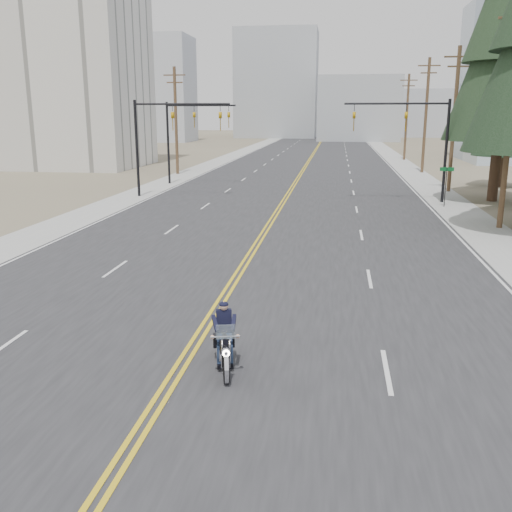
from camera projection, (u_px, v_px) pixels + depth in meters
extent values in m
plane|color=#776D56|center=(129.00, 450.00, 10.58)|extent=(400.00, 400.00, 0.00)
cube|color=#303033|center=(310.00, 159.00, 77.80)|extent=(20.00, 200.00, 0.01)
cube|color=#A5A5A0|center=(228.00, 158.00, 79.36)|extent=(3.00, 200.00, 0.01)
cube|color=#A5A5A0|center=(396.00, 160.00, 76.25)|extent=(3.00, 200.00, 0.01)
cylinder|color=black|center=(137.00, 149.00, 41.95)|extent=(0.20, 0.20, 7.00)
cylinder|color=black|center=(182.00, 104.00, 40.69)|extent=(7.00, 0.14, 0.14)
imported|color=#BF8C0C|center=(173.00, 113.00, 40.95)|extent=(0.21, 0.26, 1.30)
imported|color=#BF8C0C|center=(220.00, 113.00, 40.47)|extent=(0.21, 0.26, 1.30)
cylinder|color=black|center=(446.00, 152.00, 38.97)|extent=(0.20, 0.20, 7.00)
cylinder|color=black|center=(396.00, 104.00, 38.66)|extent=(7.00, 0.14, 0.14)
imported|color=#BF8C0C|center=(406.00, 113.00, 38.73)|extent=(0.21, 0.26, 1.30)
imported|color=#BF8C0C|center=(354.00, 113.00, 39.20)|extent=(0.21, 0.26, 1.30)
cylinder|color=black|center=(168.00, 143.00, 49.63)|extent=(0.20, 0.20, 7.00)
cylinder|color=black|center=(201.00, 105.00, 48.44)|extent=(6.00, 0.14, 0.14)
imported|color=#BF8C0C|center=(194.00, 113.00, 48.68)|extent=(0.21, 0.26, 1.30)
imported|color=#BF8C0C|center=(229.00, 113.00, 48.28)|extent=(0.21, 0.26, 1.30)
cylinder|color=black|center=(445.00, 187.00, 37.61)|extent=(0.06, 0.06, 2.60)
cube|color=#0C5926|center=(447.00, 169.00, 37.32)|extent=(0.90, 0.03, 0.25)
cylinder|color=brown|center=(511.00, 119.00, 29.57)|extent=(0.30, 0.30, 11.50)
cylinder|color=brown|center=(454.00, 121.00, 44.04)|extent=(0.30, 0.30, 11.00)
cube|color=brown|center=(459.00, 57.00, 42.90)|extent=(2.20, 0.12, 0.12)
cube|color=brown|center=(458.00, 66.00, 43.07)|extent=(1.60, 0.12, 0.12)
cylinder|color=brown|center=(426.00, 116.00, 58.38)|extent=(0.30, 0.30, 11.50)
cube|color=brown|center=(429.00, 66.00, 57.18)|extent=(2.20, 0.12, 0.12)
cube|color=brown|center=(429.00, 73.00, 57.35)|extent=(1.60, 0.12, 0.12)
cylinder|color=brown|center=(407.00, 118.00, 74.77)|extent=(0.30, 0.30, 11.00)
cube|color=brown|center=(409.00, 80.00, 73.63)|extent=(2.20, 0.12, 0.12)
cube|color=brown|center=(409.00, 86.00, 73.80)|extent=(1.60, 0.12, 0.12)
cylinder|color=brown|center=(176.00, 121.00, 57.09)|extent=(0.30, 0.30, 10.50)
cube|color=brown|center=(174.00, 75.00, 56.00)|extent=(2.20, 0.12, 0.12)
cube|color=brown|center=(175.00, 82.00, 56.17)|extent=(1.60, 0.12, 0.12)
cube|color=silver|center=(55.00, 31.00, 63.53)|extent=(18.00, 14.00, 30.00)
cube|color=#B7BCC6|center=(159.00, 90.00, 123.08)|extent=(14.00, 12.00, 22.00)
cube|color=#ADB2B7|center=(358.00, 109.00, 127.84)|extent=(18.00, 14.00, 14.00)
cube|color=#ADB2B7|center=(277.00, 85.00, 143.49)|extent=(20.00, 15.00, 26.00)
cube|color=#B7BCC6|center=(421.00, 113.00, 149.79)|extent=(14.00, 14.00, 12.00)
cube|color=#ADB2B7|center=(119.00, 105.00, 140.24)|extent=(12.00, 12.00, 16.00)
cylinder|color=#382619|center=(495.00, 171.00, 40.03)|extent=(0.74, 0.74, 4.23)
cone|color=black|center=(508.00, 44.00, 37.97)|extent=(7.61, 7.61, 12.68)
cylinder|color=#382619|center=(499.00, 171.00, 48.15)|extent=(0.61, 0.61, 2.60)
cone|color=black|center=(506.00, 108.00, 46.89)|extent=(4.85, 4.85, 7.80)
cone|color=black|center=(509.00, 80.00, 46.35)|extent=(3.64, 3.64, 5.85)
cone|color=black|center=(512.00, 51.00, 45.81)|extent=(2.43, 2.43, 4.16)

